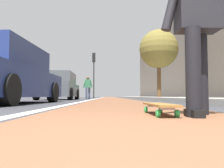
{
  "coord_description": "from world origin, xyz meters",
  "views": [
    {
      "loc": [
        -0.69,
        0.28,
        0.19
      ],
      "look_at": [
        12.5,
        0.06,
        0.91
      ],
      "focal_mm": 35.8,
      "sensor_mm": 36.0,
      "label": 1
    }
  ],
  "objects": [
    {
      "name": "parked_car_near",
      "position": [
        4.94,
        2.91,
        0.7
      ],
      "size": [
        4.59,
        2.04,
        1.47
      ],
      "color": "navy",
      "rests_on": "ground"
    },
    {
      "name": "lane_stripe_white",
      "position": [
        20.0,
        1.18,
        0.0
      ],
      "size": [
        52.0,
        0.16,
        0.01
      ],
      "primitive_type": "cube",
      "color": "silver",
      "rests_on": "ground"
    },
    {
      "name": "pedestrian_distant",
      "position": [
        15.6,
        1.78,
        0.93
      ],
      "size": [
        0.46,
        0.71,
        1.63
      ],
      "color": "#384260",
      "rests_on": "ground"
    },
    {
      "name": "traffic_light",
      "position": [
        19.19,
        1.58,
        2.82
      ],
      "size": [
        0.33,
        0.28,
        4.06
      ],
      "color": "#2D2D2D",
      "rests_on": "ground"
    },
    {
      "name": "bike_lane_paint",
      "position": [
        24.0,
        0.0,
        0.0
      ],
      "size": [
        56.0,
        2.06,
        0.0
      ],
      "primitive_type": "cube",
      "color": "brown",
      "rests_on": "ground"
    },
    {
      "name": "building_facade",
      "position": [
        22.0,
        -6.43,
        4.04
      ],
      "size": [
        40.0,
        1.2,
        8.07
      ],
      "primitive_type": "cube",
      "color": "slate",
      "rests_on": "ground"
    },
    {
      "name": "skater_person",
      "position": [
        1.43,
        -0.59,
        0.94
      ],
      "size": [
        0.46,
        0.72,
        1.64
      ],
      "color": "black",
      "rests_on": "ground"
    },
    {
      "name": "skateboard",
      "position": [
        1.58,
        -0.24,
        0.09
      ],
      "size": [
        0.84,
        0.21,
        0.11
      ],
      "color": "green",
      "rests_on": "ground"
    },
    {
      "name": "street_tree_mid",
      "position": [
        12.96,
        -2.85,
        3.1
      ],
      "size": [
        2.39,
        2.39,
        4.32
      ],
      "color": "brown",
      "rests_on": "ground"
    },
    {
      "name": "ground_plane",
      "position": [
        10.0,
        0.0,
        0.0
      ],
      "size": [
        80.0,
        80.0,
        0.0
      ],
      "primitive_type": "plane",
      "color": "#38383D"
    },
    {
      "name": "sidewalk_curb",
      "position": [
        18.0,
        -3.25,
        0.07
      ],
      "size": [
        52.0,
        3.2,
        0.14
      ],
      "primitive_type": "cube",
      "color": "#9E9B93",
      "rests_on": "ground"
    },
    {
      "name": "parked_car_mid",
      "position": [
        11.51,
        2.98,
        0.7
      ],
      "size": [
        4.31,
        1.93,
        1.47
      ],
      "color": "#4C5156",
      "rests_on": "ground"
    }
  ]
}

